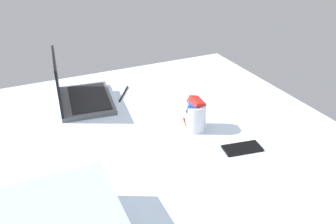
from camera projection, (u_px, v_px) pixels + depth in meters
bed_mattress at (182, 180)px, 128.76cm from camera, size 180.00×140.00×18.00cm
laptop at (78, 94)px, 160.22cm from camera, size 35.54×26.83×23.00cm
snack_cup at (195, 115)px, 139.52cm from camera, size 9.15×9.73×14.58cm
cell_phone at (242, 148)px, 129.75cm from camera, size 9.00×14.92×0.80cm
charger_cable at (124, 94)px, 170.36cm from camera, size 14.71×9.57×0.60cm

